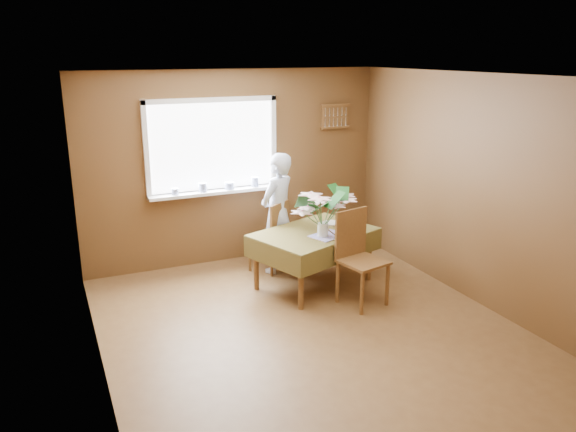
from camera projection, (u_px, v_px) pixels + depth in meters
name	position (u px, v px, depth m)	size (l,w,h in m)	color
floor	(310.00, 329.00, 5.69)	(4.50, 4.50, 0.00)	brown
ceiling	(313.00, 76.00, 4.99)	(4.50, 4.50, 0.00)	white
wall_back	(235.00, 168.00, 7.31)	(4.00, 4.00, 0.00)	brown
wall_front	(477.00, 304.00, 3.37)	(4.00, 4.00, 0.00)	brown
wall_left	(91.00, 238.00, 4.56)	(4.50, 4.50, 0.00)	brown
wall_right	(476.00, 190.00, 6.12)	(4.50, 4.50, 0.00)	brown
window_assembly	(214.00, 162.00, 7.12)	(1.72, 0.20, 1.22)	white
spoon_rack	(335.00, 116.00, 7.68)	(0.44, 0.05, 0.33)	brown
dining_table	(314.00, 238.00, 6.62)	(1.62, 1.36, 0.68)	brown
chair_far	(273.00, 233.00, 7.07)	(0.54, 0.54, 0.91)	brown
chair_near	(358.00, 254.00, 6.18)	(0.54, 0.54, 1.05)	brown
seated_woman	(278.00, 213.00, 7.01)	(0.56, 0.37, 1.53)	white
flower_bouquet	(323.00, 206.00, 6.33)	(0.64, 0.64, 0.55)	white
side_plate	(332.00, 223.00, 6.90)	(0.22, 0.22, 0.01)	white
table_knife	(331.00, 232.00, 6.54)	(0.02, 0.24, 0.00)	silver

